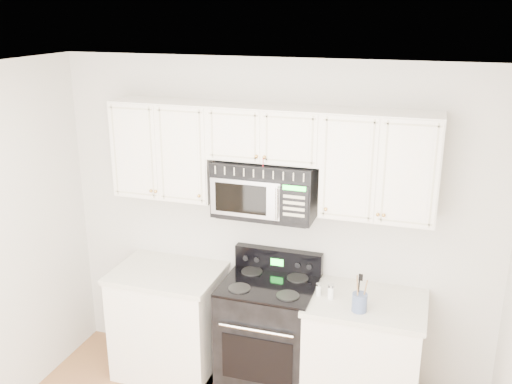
% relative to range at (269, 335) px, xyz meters
% --- Properties ---
extents(room, '(3.51, 3.51, 2.61)m').
position_rel_range_xyz_m(room, '(-0.06, -1.45, 0.82)').
color(room, brown).
rests_on(room, ground).
extents(base_cabinet_left, '(0.86, 0.65, 0.92)m').
position_rel_range_xyz_m(base_cabinet_left, '(-0.86, -0.01, -0.06)').
color(base_cabinet_left, white).
rests_on(base_cabinet_left, ground).
extents(base_cabinet_right, '(0.86, 0.65, 0.92)m').
position_rel_range_xyz_m(base_cabinet_right, '(0.74, -0.01, -0.06)').
color(base_cabinet_right, white).
rests_on(base_cabinet_right, ground).
extents(range, '(0.71, 0.65, 1.11)m').
position_rel_range_xyz_m(range, '(0.00, 0.00, 0.00)').
color(range, black).
rests_on(range, ground).
extents(upper_cabinets, '(2.44, 0.37, 0.75)m').
position_rel_range_xyz_m(upper_cabinets, '(-0.06, 0.13, 1.45)').
color(upper_cabinets, white).
rests_on(upper_cabinets, ground).
extents(microwave, '(0.76, 0.43, 0.42)m').
position_rel_range_xyz_m(microwave, '(-0.06, 0.11, 1.18)').
color(microwave, black).
rests_on(microwave, ground).
extents(utensil_crock, '(0.11, 0.11, 0.29)m').
position_rel_range_xyz_m(utensil_crock, '(0.71, -0.18, 0.51)').
color(utensil_crock, '#465073').
rests_on(utensil_crock, base_cabinet_right).
extents(shaker_salt, '(0.04, 0.04, 0.09)m').
position_rel_range_xyz_m(shaker_salt, '(0.39, -0.05, 0.48)').
color(shaker_salt, white).
rests_on(shaker_salt, base_cabinet_right).
extents(shaker_pepper, '(0.05, 0.05, 0.11)m').
position_rel_range_xyz_m(shaker_pepper, '(0.49, -0.07, 0.49)').
color(shaker_pepper, white).
rests_on(shaker_pepper, base_cabinet_right).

